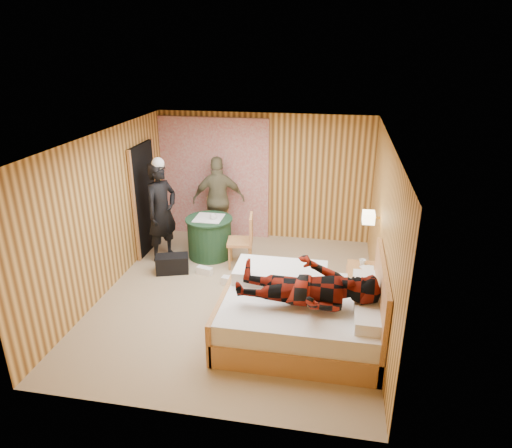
% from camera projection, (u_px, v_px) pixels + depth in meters
% --- Properties ---
extents(floor, '(4.20, 5.00, 0.01)m').
position_uv_depth(floor, '(238.00, 296.00, 7.19)').
color(floor, tan).
rests_on(floor, ground).
extents(ceiling, '(4.20, 5.00, 0.01)m').
position_uv_depth(ceiling, '(235.00, 138.00, 6.27)').
color(ceiling, white).
rests_on(ceiling, wall_back).
extents(wall_back, '(4.20, 0.02, 2.50)m').
position_uv_depth(wall_back, '(264.00, 177.00, 9.01)').
color(wall_back, '#EEB65B').
rests_on(wall_back, floor).
extents(wall_left, '(0.02, 5.00, 2.50)m').
position_uv_depth(wall_left, '(105.00, 214.00, 7.08)').
color(wall_left, '#EEB65B').
rests_on(wall_left, floor).
extents(wall_right, '(0.02, 5.00, 2.50)m').
position_uv_depth(wall_right, '(383.00, 233.00, 6.38)').
color(wall_right, '#EEB65B').
rests_on(wall_right, floor).
extents(curtain, '(2.20, 0.08, 2.40)m').
position_uv_depth(curtain, '(215.00, 178.00, 9.14)').
color(curtain, beige).
rests_on(curtain, floor).
extents(doorway, '(0.06, 0.90, 2.05)m').
position_uv_depth(doorway, '(145.00, 199.00, 8.44)').
color(doorway, black).
rests_on(doorway, floor).
extents(wall_lamp, '(0.26, 0.24, 0.16)m').
position_uv_depth(wall_lamp, '(369.00, 217.00, 6.80)').
color(wall_lamp, gold).
rests_on(wall_lamp, wall_right).
extents(bed, '(2.18, 1.72, 1.18)m').
position_uv_depth(bed, '(305.00, 314.00, 6.10)').
color(bed, '#E6945E').
rests_on(bed, floor).
extents(nightstand, '(0.46, 0.62, 0.60)m').
position_uv_depth(nightstand, '(361.00, 286.00, 6.87)').
color(nightstand, '#E6945E').
rests_on(nightstand, floor).
extents(round_table, '(0.86, 0.86, 0.76)m').
position_uv_depth(round_table, '(210.00, 237.00, 8.42)').
color(round_table, '#204628').
rests_on(round_table, floor).
extents(chair_far, '(0.51, 0.51, 0.93)m').
position_uv_depth(chair_far, '(218.00, 216.00, 8.99)').
color(chair_far, '#E6945E').
rests_on(chair_far, floor).
extents(chair_near, '(0.49, 0.49, 0.97)m').
position_uv_depth(chair_near, '(245.00, 237.00, 7.97)').
color(chair_near, '#E6945E').
rests_on(chair_near, floor).
extents(duffel_bag, '(0.62, 0.45, 0.31)m').
position_uv_depth(duffel_bag, '(172.00, 264.00, 7.90)').
color(duffel_bag, black).
rests_on(duffel_bag, floor).
extents(sneaker_left, '(0.32, 0.18, 0.13)m').
position_uv_depth(sneaker_left, '(231.00, 281.00, 7.51)').
color(sneaker_left, white).
rests_on(sneaker_left, floor).
extents(sneaker_right, '(0.30, 0.18, 0.12)m').
position_uv_depth(sneaker_right, '(205.00, 271.00, 7.87)').
color(sneaker_right, white).
rests_on(sneaker_right, floor).
extents(woman_standing, '(0.68, 0.79, 1.82)m').
position_uv_depth(woman_standing, '(162.00, 212.00, 8.13)').
color(woman_standing, black).
rests_on(woman_standing, floor).
extents(man_at_table, '(1.08, 0.65, 1.72)m').
position_uv_depth(man_at_table, '(219.00, 200.00, 8.90)').
color(man_at_table, '#736C4D').
rests_on(man_at_table, floor).
extents(man_on_bed, '(0.86, 0.67, 1.77)m').
position_uv_depth(man_on_bed, '(308.00, 278.00, 5.64)').
color(man_on_bed, maroon).
rests_on(man_on_bed, bed).
extents(book_lower, '(0.25, 0.27, 0.02)m').
position_uv_depth(book_lower, '(363.00, 270.00, 6.72)').
color(book_lower, white).
rests_on(book_lower, nightstand).
extents(book_upper, '(0.16, 0.22, 0.02)m').
position_uv_depth(book_upper, '(363.00, 269.00, 6.71)').
color(book_upper, white).
rests_on(book_upper, nightstand).
extents(cup_nightstand, '(0.13, 0.13, 0.09)m').
position_uv_depth(cup_nightstand, '(362.00, 262.00, 6.87)').
color(cup_nightstand, white).
rests_on(cup_nightstand, nightstand).
extents(cup_table, '(0.15, 0.15, 0.10)m').
position_uv_depth(cup_table, '(213.00, 217.00, 8.20)').
color(cup_table, white).
rests_on(cup_table, round_table).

